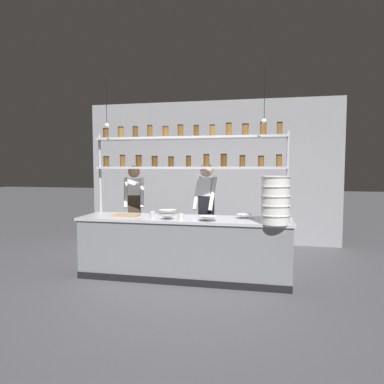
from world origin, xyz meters
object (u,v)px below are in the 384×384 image
at_px(cutting_board, 126,215).
at_px(serving_cup_by_board, 153,214).
at_px(container_stack, 275,200).
at_px(serving_cup_front, 181,217).
at_px(spice_shelf_unit, 189,154).
at_px(prep_bowl_near_right, 168,217).
at_px(prep_bowl_near_left, 244,216).
at_px(chef_left, 134,205).
at_px(prep_bowl_center_front, 168,212).
at_px(chef_center, 206,207).
at_px(prep_bowl_center_back, 208,218).

distance_m(cutting_board, serving_cup_by_board, 0.45).
xyz_separation_m(container_stack, serving_cup_by_board, (-1.80, 0.23, -0.27)).
bearing_deg(serving_cup_front, spice_shelf_unit, 91.96).
distance_m(prep_bowl_near_right, serving_cup_by_board, 0.30).
distance_m(prep_bowl_near_left, prep_bowl_near_right, 1.14).
bearing_deg(cutting_board, chef_left, 102.91).
relative_size(spice_shelf_unit, prep_bowl_center_front, 10.75).
height_order(chef_center, serving_cup_by_board, chef_center).
height_order(chef_center, cutting_board, chef_center).
bearing_deg(prep_bowl_near_right, serving_cup_by_board, 155.92).
xyz_separation_m(chef_left, chef_center, (1.35, -0.20, 0.03)).
relative_size(prep_bowl_near_left, serving_cup_front, 2.38).
relative_size(chef_left, serving_cup_front, 17.01).
bearing_deg(prep_bowl_center_front, serving_cup_by_board, -113.32).
relative_size(chef_center, prep_bowl_center_front, 6.09).
height_order(prep_bowl_near_left, prep_bowl_near_right, prep_bowl_near_left).
relative_size(prep_bowl_center_back, serving_cup_front, 2.59).
distance_m(container_stack, prep_bowl_near_right, 1.56).
xyz_separation_m(spice_shelf_unit, prep_bowl_near_left, (0.90, -0.23, -0.93)).
distance_m(prep_bowl_near_right, serving_cup_front, 0.25).
bearing_deg(cutting_board, container_stack, -7.18).
distance_m(chef_left, prep_bowl_near_left, 2.13).
height_order(spice_shelf_unit, prep_bowl_near_right, spice_shelf_unit).
relative_size(spice_shelf_unit, prep_bowl_near_right, 14.32).
height_order(chef_left, container_stack, chef_left).
relative_size(chef_center, prep_bowl_near_left, 7.31).
xyz_separation_m(chef_center, prep_bowl_center_front, (-0.57, -0.35, -0.06)).
relative_size(prep_bowl_center_front, prep_bowl_near_right, 1.33).
xyz_separation_m(container_stack, prep_bowl_center_back, (-0.92, 0.06, -0.29)).
relative_size(spice_shelf_unit, chef_left, 1.80).
distance_m(spice_shelf_unit, prep_bowl_center_front, 0.98).
bearing_deg(prep_bowl_near_left, chef_center, 142.22).
xyz_separation_m(prep_bowl_center_back, serving_cup_by_board, (-0.88, 0.16, 0.01)).
relative_size(prep_bowl_near_left, prep_bowl_center_back, 0.92).
height_order(spice_shelf_unit, prep_bowl_near_left, spice_shelf_unit).
distance_m(serving_cup_front, serving_cup_by_board, 0.54).
xyz_separation_m(spice_shelf_unit, prep_bowl_center_back, (0.40, -0.56, -0.93)).
distance_m(chef_left, cutting_board, 0.85).
bearing_deg(chef_center, chef_left, -170.76).
bearing_deg(chef_left, serving_cup_front, -61.15).
height_order(prep_bowl_center_front, prep_bowl_center_back, prep_bowl_center_front).
bearing_deg(chef_center, cutting_board, -134.01).
xyz_separation_m(spice_shelf_unit, container_stack, (1.33, -0.62, -0.64)).
xyz_separation_m(chef_left, container_stack, (2.44, -1.11, 0.25)).
distance_m(container_stack, prep_bowl_near_left, 0.65).
bearing_deg(spice_shelf_unit, prep_bowl_center_back, -54.30).
height_order(container_stack, serving_cup_front, container_stack).
distance_m(prep_bowl_center_back, serving_cup_front, 0.39).
relative_size(cutting_board, prep_bowl_near_right, 1.86).
height_order(container_stack, prep_bowl_near_left, container_stack).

